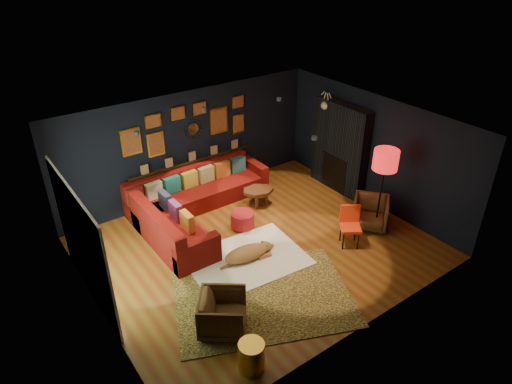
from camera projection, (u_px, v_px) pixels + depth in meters
floor at (258, 247)px, 9.38m from camera, size 6.50×6.50×0.00m
room_walls at (259, 179)px, 8.59m from camera, size 6.50×6.50×6.50m
sectional at (189, 206)px, 10.19m from camera, size 3.41×2.69×0.86m
ledge at (192, 161)px, 10.81m from camera, size 3.20×0.12×0.04m
gallery_wall at (188, 125)px, 10.39m from camera, size 3.15×0.04×1.02m
sunburst_mirror at (193, 129)px, 10.51m from camera, size 0.47×0.16×0.47m
fireplace at (340, 151)px, 11.08m from camera, size 0.31×1.60×2.20m
deer_head at (330, 104)px, 10.94m from camera, size 0.50×0.28×0.45m
sliding_door at (82, 244)px, 7.63m from camera, size 0.06×2.80×2.20m
ceiling_spots at (234, 118)px, 8.68m from camera, size 3.30×2.50×0.06m
shag_rug at (247, 259)px, 9.01m from camera, size 2.38×1.83×0.03m
leopard_rug at (263, 297)px, 8.10m from camera, size 3.68×3.22×0.02m
coffee_table at (258, 192)px, 10.71m from camera, size 0.89×0.77×0.37m
pouf at (242, 220)px, 9.93m from camera, size 0.51×0.51×0.33m
armchair_left at (223, 312)px, 7.28m from camera, size 0.98×0.99×0.75m
armchair_right at (370, 211)px, 9.90m from camera, size 0.98×0.99×0.75m
gold_stool at (251, 356)px, 6.67m from camera, size 0.39×0.39×0.49m
orange_chair at (350, 222)px, 9.27m from camera, size 0.56×0.56×0.86m
floor_lamp at (385, 163)px, 9.21m from camera, size 0.51×0.51×1.87m
dog at (247, 251)px, 8.91m from camera, size 1.33×0.76×0.40m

